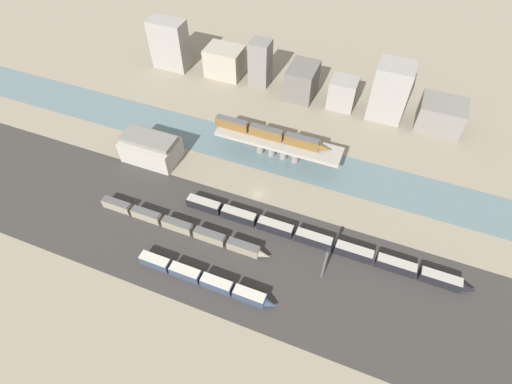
{
  "coord_description": "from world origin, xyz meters",
  "views": [
    {
      "loc": [
        31.65,
        -82.74,
        105.18
      ],
      "look_at": [
        0.0,
        -1.94,
        3.19
      ],
      "focal_mm": 28.0,
      "sensor_mm": 36.0,
      "label": 1
    }
  ],
  "objects_px": {
    "train_yard_near": "(205,280)",
    "warehouse_building": "(151,148)",
    "train_yard_far": "(318,241)",
    "train_on_bridge": "(270,133)",
    "signal_tower": "(325,263)",
    "train_yard_mid": "(181,227)"
  },
  "relations": [
    {
      "from": "train_yard_near",
      "to": "train_yard_far",
      "type": "relative_size",
      "value": 0.47
    },
    {
      "from": "train_yard_far",
      "to": "warehouse_building",
      "type": "bearing_deg",
      "value": 167.74
    },
    {
      "from": "train_yard_near",
      "to": "warehouse_building",
      "type": "distance_m",
      "value": 56.78
    },
    {
      "from": "train_on_bridge",
      "to": "train_yard_mid",
      "type": "bearing_deg",
      "value": -108.0
    },
    {
      "from": "train_on_bridge",
      "to": "signal_tower",
      "type": "xyz_separation_m",
      "value": [
        32.18,
        -42.8,
        -2.45
      ]
    },
    {
      "from": "train_on_bridge",
      "to": "train_yard_mid",
      "type": "height_order",
      "value": "train_on_bridge"
    },
    {
      "from": "train_yard_far",
      "to": "signal_tower",
      "type": "xyz_separation_m",
      "value": [
        4.12,
        -10.41,
        5.64
      ]
    },
    {
      "from": "train_yard_far",
      "to": "signal_tower",
      "type": "relative_size",
      "value": 6.05
    },
    {
      "from": "signal_tower",
      "to": "warehouse_building",
      "type": "bearing_deg",
      "value": 160.72
    },
    {
      "from": "train_yard_near",
      "to": "warehouse_building",
      "type": "height_order",
      "value": "warehouse_building"
    },
    {
      "from": "train_yard_far",
      "to": "train_on_bridge",
      "type": "bearing_deg",
      "value": 130.9
    },
    {
      "from": "train_yard_mid",
      "to": "train_yard_far",
      "type": "xyz_separation_m",
      "value": [
        42.05,
        10.65,
        0.14
      ]
    },
    {
      "from": "train_yard_mid",
      "to": "warehouse_building",
      "type": "distance_m",
      "value": 36.1
    },
    {
      "from": "train_on_bridge",
      "to": "train_yard_far",
      "type": "relative_size",
      "value": 0.48
    },
    {
      "from": "train_yard_mid",
      "to": "warehouse_building",
      "type": "height_order",
      "value": "warehouse_building"
    },
    {
      "from": "train_on_bridge",
      "to": "train_yard_far",
      "type": "bearing_deg",
      "value": -49.1
    },
    {
      "from": "train_yard_near",
      "to": "train_yard_far",
      "type": "height_order",
      "value": "train_yard_far"
    },
    {
      "from": "train_on_bridge",
      "to": "warehouse_building",
      "type": "height_order",
      "value": "train_on_bridge"
    },
    {
      "from": "train_yard_near",
      "to": "train_yard_far",
      "type": "bearing_deg",
      "value": 42.66
    },
    {
      "from": "warehouse_building",
      "to": "train_on_bridge",
      "type": "bearing_deg",
      "value": 24.13
    },
    {
      "from": "signal_tower",
      "to": "train_yard_near",
      "type": "bearing_deg",
      "value": -155.25
    },
    {
      "from": "train_on_bridge",
      "to": "signal_tower",
      "type": "bearing_deg",
      "value": -53.06
    }
  ]
}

